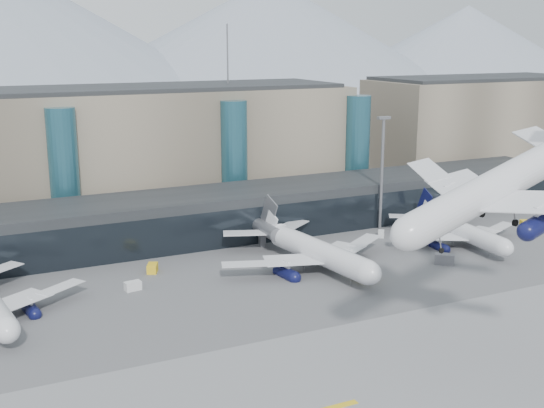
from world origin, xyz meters
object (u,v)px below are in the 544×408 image
at_px(lightmast_mid, 382,167).
at_px(veh_b, 152,268).
at_px(jet_parked_mid, 307,241).
at_px(veh_c, 444,259).
at_px(veh_a, 133,286).
at_px(hero_jet, 508,174).
at_px(veh_h, 365,274).
at_px(veh_g, 422,242).
at_px(veh_d, 381,234).
at_px(jet_parked_right, 455,224).
at_px(veh_e, 528,224).

relative_size(lightmast_mid, veh_b, 9.03).
bearing_deg(jet_parked_mid, veh_c, -122.48).
height_order(lightmast_mid, veh_a, lightmast_mid).
height_order(hero_jet, veh_h, hero_jet).
bearing_deg(veh_h, veh_a, 119.01).
bearing_deg(veh_g, veh_d, 171.56).
bearing_deg(lightmast_mid, veh_b, -172.62).
relative_size(veh_d, veh_g, 1.09).
height_order(jet_parked_mid, veh_d, jet_parked_mid).
relative_size(jet_parked_mid, veh_h, 10.59).
bearing_deg(lightmast_mid, hero_jet, -110.37).
bearing_deg(veh_c, jet_parked_right, 83.52).
xyz_separation_m(lightmast_mid, veh_g, (0.67, -14.48, -13.78)).
xyz_separation_m(lightmast_mid, hero_jet, (-22.46, -60.52, 10.84)).
relative_size(hero_jet, veh_e, 11.70).
xyz_separation_m(hero_jet, veh_b, (-32.73, 53.37, -24.44)).
xyz_separation_m(hero_jet, veh_c, (19.28, 33.94, -24.24)).
relative_size(veh_b, veh_d, 1.18).
xyz_separation_m(veh_c, veh_e, (34.11, 12.42, -0.09)).
xyz_separation_m(lightmast_mid, veh_e, (30.92, -14.16, -13.49)).
bearing_deg(jet_parked_mid, lightmast_mid, -67.93).
bearing_deg(veh_d, veh_g, -118.89).
bearing_deg(veh_g, veh_h, -94.54).
distance_m(jet_parked_mid, veh_c, 26.69).
bearing_deg(veh_d, jet_parked_right, -94.16).
height_order(veh_a, veh_d, veh_a).
relative_size(veh_a, veh_b, 0.97).
bearing_deg(veh_h, jet_parked_mid, 71.59).
xyz_separation_m(veh_b, veh_c, (52.01, -19.43, 0.20)).
bearing_deg(veh_g, veh_b, -131.57).
xyz_separation_m(hero_jet, jet_parked_right, (30.91, 44.86, -21.23)).
relative_size(hero_jet, veh_h, 10.56).
distance_m(lightmast_mid, veh_d, 15.30).
xyz_separation_m(jet_parked_right, veh_b, (-63.64, 8.51, -3.21)).
bearing_deg(veh_a, veh_b, 45.65).
height_order(hero_jet, veh_d, hero_jet).
xyz_separation_m(jet_parked_right, veh_e, (22.48, 1.50, -3.10)).
height_order(jet_parked_right, veh_g, jet_parked_right).
height_order(veh_a, veh_g, veh_a).
distance_m(lightmast_mid, veh_b, 57.29).
relative_size(lightmast_mid, veh_g, 11.62).
bearing_deg(veh_b, veh_e, -70.29).
bearing_deg(hero_jet, veh_g, 56.23).
height_order(jet_parked_mid, veh_h, jet_parked_mid).
bearing_deg(veh_b, jet_parked_right, -73.25).
distance_m(veh_b, veh_e, 86.40).
height_order(lightmast_mid, veh_e, lightmast_mid).
relative_size(veh_e, veh_h, 0.90).
bearing_deg(veh_e, hero_jet, -115.07).
xyz_separation_m(veh_d, veh_g, (4.20, -8.74, -0.04)).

